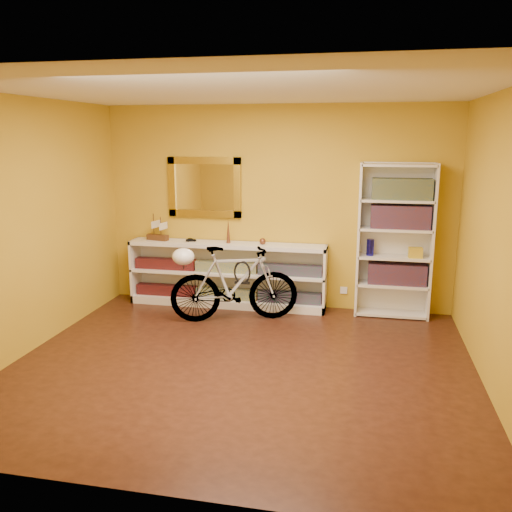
% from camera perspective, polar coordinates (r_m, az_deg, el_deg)
% --- Properties ---
extents(floor, '(4.50, 4.00, 0.01)m').
position_cam_1_polar(floor, '(5.36, -1.54, -11.65)').
color(floor, black).
rests_on(floor, ground).
extents(ceiling, '(4.50, 4.00, 0.01)m').
position_cam_1_polar(ceiling, '(4.90, -1.73, 17.39)').
color(ceiling, silver).
rests_on(ceiling, ground).
extents(back_wall, '(4.50, 0.01, 2.60)m').
position_cam_1_polar(back_wall, '(6.91, 2.19, 5.17)').
color(back_wall, '#B78E1B').
rests_on(back_wall, ground).
extents(left_wall, '(0.01, 4.00, 2.60)m').
position_cam_1_polar(left_wall, '(5.90, -23.51, 2.82)').
color(left_wall, '#B78E1B').
rests_on(left_wall, ground).
extents(right_wall, '(0.01, 4.00, 2.60)m').
position_cam_1_polar(right_wall, '(4.97, 24.60, 1.04)').
color(right_wall, '#B78E1B').
rests_on(right_wall, ground).
extents(gilt_mirror, '(0.98, 0.06, 0.78)m').
position_cam_1_polar(gilt_mirror, '(7.06, -5.54, 7.33)').
color(gilt_mirror, olive).
rests_on(gilt_mirror, back_wall).
extents(wall_socket, '(0.09, 0.02, 0.09)m').
position_cam_1_polar(wall_socket, '(7.02, 9.37, -3.64)').
color(wall_socket, silver).
rests_on(wall_socket, back_wall).
extents(console_unit, '(2.60, 0.35, 0.85)m').
position_cam_1_polar(console_unit, '(7.02, -3.13, -1.99)').
color(console_unit, silver).
rests_on(console_unit, floor).
extents(cd_row_lower, '(2.50, 0.13, 0.14)m').
position_cam_1_polar(cd_row_lower, '(7.07, -3.15, -4.03)').
color(cd_row_lower, black).
rests_on(cd_row_lower, console_unit).
extents(cd_row_upper, '(2.50, 0.13, 0.14)m').
position_cam_1_polar(cd_row_upper, '(6.98, -3.19, -1.16)').
color(cd_row_upper, navy).
rests_on(cd_row_upper, console_unit).
extents(model_ship, '(0.31, 0.17, 0.35)m').
position_cam_1_polar(model_ship, '(7.19, -10.53, 3.07)').
color(model_ship, '#3E2311').
rests_on(model_ship, console_unit).
extents(toy_car, '(0.00, 0.01, 0.00)m').
position_cam_1_polar(toy_car, '(7.06, -6.97, 1.56)').
color(toy_car, black).
rests_on(toy_car, console_unit).
extents(bronze_ornament, '(0.05, 0.05, 0.31)m').
position_cam_1_polar(bronze_ornament, '(6.89, -2.99, 2.68)').
color(bronze_ornament, brown).
rests_on(bronze_ornament, console_unit).
extents(decorative_orb, '(0.08, 0.08, 0.08)m').
position_cam_1_polar(decorative_orb, '(6.81, 0.71, 1.59)').
color(decorative_orb, brown).
rests_on(decorative_orb, console_unit).
extents(bookcase, '(0.90, 0.30, 1.90)m').
position_cam_1_polar(bookcase, '(6.72, 14.61, 1.53)').
color(bookcase, silver).
rests_on(bookcase, floor).
extents(book_row_a, '(0.70, 0.22, 0.26)m').
position_cam_1_polar(book_row_a, '(6.81, 14.85, -1.83)').
color(book_row_a, maroon).
rests_on(book_row_a, bookcase).
extents(book_row_b, '(0.70, 0.22, 0.28)m').
position_cam_1_polar(book_row_b, '(6.67, 15.19, 4.08)').
color(book_row_b, maroon).
rests_on(book_row_b, bookcase).
extents(book_row_c, '(0.70, 0.22, 0.25)m').
position_cam_1_polar(book_row_c, '(6.63, 15.36, 6.94)').
color(book_row_c, navy).
rests_on(book_row_c, bookcase).
extents(travel_mug, '(0.09, 0.09, 0.20)m').
position_cam_1_polar(travel_mug, '(6.71, 12.13, 0.91)').
color(travel_mug, navy).
rests_on(travel_mug, bookcase).
extents(red_tin, '(0.15, 0.15, 0.18)m').
position_cam_1_polar(red_tin, '(6.66, 13.16, 6.77)').
color(red_tin, maroon).
rests_on(red_tin, bookcase).
extents(yellow_bag, '(0.17, 0.12, 0.13)m').
position_cam_1_polar(yellow_bag, '(6.72, 16.70, 0.35)').
color(yellow_bag, gold).
rests_on(yellow_bag, bookcase).
extents(bicycle, '(0.90, 1.63, 0.93)m').
position_cam_1_polar(bicycle, '(6.44, -2.31, -2.98)').
color(bicycle, silver).
rests_on(bicycle, floor).
extents(helmet, '(0.27, 0.25, 0.20)m').
position_cam_1_polar(helmet, '(6.33, -7.79, -0.06)').
color(helmet, white).
rests_on(helmet, bicycle).
extents(u_lock, '(0.21, 0.02, 0.21)m').
position_cam_1_polar(u_lock, '(6.41, -1.49, -1.76)').
color(u_lock, black).
rests_on(u_lock, bicycle).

